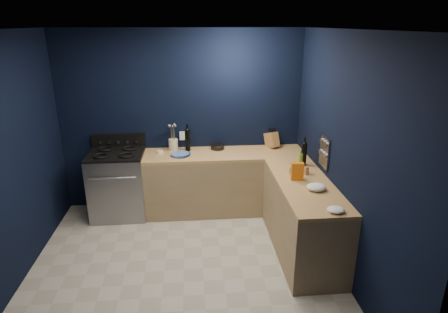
{
  "coord_description": "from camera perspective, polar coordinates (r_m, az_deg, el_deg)",
  "views": [
    {
      "loc": [
        0.14,
        -3.61,
        2.66
      ],
      "look_at": [
        0.55,
        1.0,
        1.0
      ],
      "focal_mm": 30.01,
      "sensor_mm": 36.0,
      "label": 1
    }
  ],
  "objects": [
    {
      "name": "wall_right",
      "position": [
        4.18,
        18.01,
        -0.24
      ],
      "size": [
        0.02,
        3.5,
        2.6
      ],
      "primitive_type": "cube",
      "color": "black",
      "rests_on": "ground"
    },
    {
      "name": "wine_bottle_right",
      "position": [
        4.96,
        12.06,
        0.32
      ],
      "size": [
        0.09,
        0.09,
        0.3
      ],
      "primitive_type": "cylinder",
      "rotation": [
        0.0,
        0.0,
        0.33
      ],
      "color": "black",
      "rests_on": "top_right"
    },
    {
      "name": "wall_front",
      "position": [
        2.3,
        -7.92,
        -16.7
      ],
      "size": [
        3.5,
        0.02,
        2.6
      ],
      "primitive_type": "cube",
      "color": "black",
      "rests_on": "ground"
    },
    {
      "name": "cab_back",
      "position": [
        5.53,
        0.12,
        -4.03
      ],
      "size": [
        2.3,
        0.63,
        0.86
      ],
      "primitive_type": "cube",
      "color": "#957C57",
      "rests_on": "floor"
    },
    {
      "name": "wall_left",
      "position": [
        4.3,
        -30.98,
        -1.63
      ],
      "size": [
        0.02,
        3.5,
        2.6
      ],
      "primitive_type": "cube",
      "color": "black",
      "rests_on": "ground"
    },
    {
      "name": "knife_block",
      "position": [
        5.63,
        7.28,
        2.53
      ],
      "size": [
        0.22,
        0.29,
        0.27
      ],
      "primitive_type": "cube",
      "rotation": [
        -0.31,
        0.0,
        0.46
      ],
      "color": "olive",
      "rests_on": "top_back"
    },
    {
      "name": "towel_front",
      "position": [
        4.29,
        13.86,
        -4.54
      ],
      "size": [
        0.22,
        0.19,
        0.08
      ],
      "primitive_type": "ellipsoid",
      "rotation": [
        0.0,
        0.0,
        -0.05
      ],
      "color": "white",
      "rests_on": "top_right"
    },
    {
      "name": "utensil_crock",
      "position": [
        5.51,
        -7.72,
        1.82
      ],
      "size": [
        0.14,
        0.14,
        0.17
      ],
      "primitive_type": "cylinder",
      "rotation": [
        0.0,
        0.0,
        0.06
      ],
      "color": "beige",
      "rests_on": "top_back"
    },
    {
      "name": "towel_end",
      "position": [
        3.87,
        16.65,
        -7.77
      ],
      "size": [
        0.22,
        0.21,
        0.05
      ],
      "primitive_type": "ellipsoid",
      "rotation": [
        0.0,
        0.0,
        -0.38
      ],
      "color": "white",
      "rests_on": "top_right"
    },
    {
      "name": "wall_back",
      "position": [
        5.54,
        -6.4,
        5.4
      ],
      "size": [
        3.5,
        0.02,
        2.6
      ],
      "primitive_type": "cube",
      "color": "black",
      "rests_on": "ground"
    },
    {
      "name": "crouton_bag",
      "position": [
        4.5,
        11.08,
        -2.23
      ],
      "size": [
        0.15,
        0.08,
        0.21
      ],
      "primitive_type": "cube",
      "rotation": [
        0.0,
        0.0,
        -0.08
      ],
      "color": "#B72508",
      "rests_on": "top_right"
    },
    {
      "name": "gas_range",
      "position": [
        5.59,
        -15.72,
        -4.22
      ],
      "size": [
        0.76,
        0.66,
        0.92
      ],
      "primitive_type": "cube",
      "color": "gray",
      "rests_on": "floor"
    },
    {
      "name": "ramekin",
      "position": [
        5.43,
        -9.72,
        0.71
      ],
      "size": [
        0.09,
        0.09,
        0.03
      ],
      "primitive_type": "cylinder",
      "rotation": [
        0.0,
        0.0,
        -0.01
      ],
      "color": "white",
      "rests_on": "top_back"
    },
    {
      "name": "oven_door",
      "position": [
        5.32,
        -16.29,
        -5.69
      ],
      "size": [
        0.59,
        0.02,
        0.42
      ],
      "primitive_type": "cube",
      "color": "black",
      "rests_on": "gas_range"
    },
    {
      "name": "spice_jar_far",
      "position": [
        4.67,
        10.21,
        -2.13
      ],
      "size": [
        0.06,
        0.06,
        0.09
      ],
      "primitive_type": "cylinder",
      "rotation": [
        0.0,
        0.0,
        0.38
      ],
      "color": "olive",
      "rests_on": "top_right"
    },
    {
      "name": "top_right",
      "position": [
        4.47,
        12.23,
        -4.19
      ],
      "size": [
        0.63,
        1.67,
        0.04
      ],
      "primitive_type": "cube",
      "color": "olive",
      "rests_on": "cab_right"
    },
    {
      "name": "backguard",
      "position": [
        5.67,
        -15.74,
        2.38
      ],
      "size": [
        0.76,
        0.06,
        0.2
      ],
      "primitive_type": "cube",
      "color": "black",
      "rests_on": "gas_range"
    },
    {
      "name": "cab_right",
      "position": [
        4.67,
        11.83,
        -9.24
      ],
      "size": [
        0.63,
        1.67,
        0.86
      ],
      "primitive_type": "cube",
      "color": "#957C57",
      "rests_on": "floor"
    },
    {
      "name": "floor",
      "position": [
        4.49,
        -6.13,
        -16.87
      ],
      "size": [
        3.5,
        3.5,
        0.02
      ],
      "primitive_type": "cube",
      "color": "#ABA696",
      "rests_on": "ground"
    },
    {
      "name": "cooktop",
      "position": [
        5.42,
        -16.18,
        0.38
      ],
      "size": [
        0.76,
        0.66,
        0.03
      ],
      "primitive_type": "cube",
      "color": "black",
      "rests_on": "gas_range"
    },
    {
      "name": "oil_bottle",
      "position": [
        4.76,
        11.53,
        -0.92
      ],
      "size": [
        0.06,
        0.06,
        0.23
      ],
      "primitive_type": "cylinder",
      "rotation": [
        0.0,
        0.0,
        0.24
      ],
      "color": "#72A328",
      "rests_on": "top_right"
    },
    {
      "name": "lemon_basket",
      "position": [
        5.51,
        -0.99,
        1.51
      ],
      "size": [
        0.23,
        0.23,
        0.08
      ],
      "primitive_type": "cylinder",
      "rotation": [
        0.0,
        0.0,
        0.2
      ],
      "color": "black",
      "rests_on": "top_back"
    },
    {
      "name": "top_back",
      "position": [
        5.37,
        0.12,
        0.37
      ],
      "size": [
        2.3,
        0.63,
        0.04
      ],
      "primitive_type": "cube",
      "color": "olive",
      "rests_on": "cab_back"
    },
    {
      "name": "spice_jar_near",
      "position": [
        4.69,
        12.5,
        -2.14
      ],
      "size": [
        0.06,
        0.06,
        0.1
      ],
      "primitive_type": "cylinder",
      "rotation": [
        0.0,
        0.0,
        -0.42
      ],
      "color": "olive",
      "rests_on": "top_right"
    },
    {
      "name": "plate_stack",
      "position": [
        5.28,
        -6.69,
        0.32
      ],
      "size": [
        0.27,
        0.27,
        0.03
      ],
      "primitive_type": "cylinder",
      "rotation": [
        0.0,
        0.0,
        0.04
      ],
      "color": "#39529B",
      "rests_on": "top_back"
    },
    {
      "name": "wall_outlet",
      "position": [
        5.58,
        -6.32,
        3.15
      ],
      "size": [
        0.09,
        0.02,
        0.13
      ],
      "primitive_type": "cube",
      "color": "white",
      "rests_on": "wall_back"
    },
    {
      "name": "spice_panel",
      "position": [
        4.69,
        15.07,
        0.66
      ],
      "size": [
        0.02,
        0.28,
        0.38
      ],
      "primitive_type": "cube",
      "color": "gray",
      "rests_on": "wall_right"
    },
    {
      "name": "ceiling",
      "position": [
        3.61,
        -7.71,
        18.78
      ],
      "size": [
        3.5,
        3.5,
        0.02
      ],
      "primitive_type": "cube",
      "color": "silver",
      "rests_on": "ground"
    },
    {
      "name": "wine_bottle_back",
      "position": [
        5.43,
        -5.56,
        2.47
      ],
      "size": [
        0.1,
        0.1,
        0.31
      ],
      "primitive_type": "cylinder",
      "rotation": [
        0.0,
        0.0,
        -0.34
      ],
      "color": "black",
      "rests_on": "top_back"
    }
  ]
}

